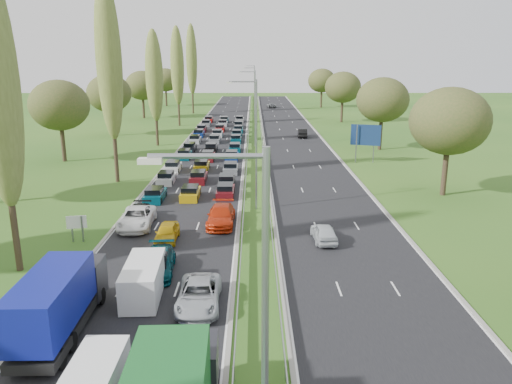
{
  "coord_description": "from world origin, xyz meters",
  "views": [
    {
      "loc": [
        4.24,
        -2.15,
        13.74
      ],
      "look_at": [
        4.47,
        43.64,
        1.5
      ],
      "focal_mm": 35.0,
      "sensor_mm": 36.0,
      "label": 1
    }
  ],
  "objects": [
    {
      "name": "far_carriageway",
      "position": [
        11.25,
        82.5,
        0.0
      ],
      "size": [
        10.5,
        215.0,
        0.04
      ],
      "primitive_type": "cube",
      "color": "black",
      "rests_on": "ground"
    },
    {
      "name": "near_car_7",
      "position": [
        -2.07,
        28.42,
        0.76
      ],
      "size": [
        2.42,
        5.22,
        1.48
      ],
      "primitive_type": "imported",
      "rotation": [
        0.0,
        0.0,
        0.07
      ],
      "color": "#043D46",
      "rests_on": "near_carriageway"
    },
    {
      "name": "woodland_right",
      "position": [
        24.0,
        66.67,
        7.68
      ],
      "size": [
        8.0,
        153.0,
        11.1
      ],
      "color": "#2D2116",
      "rests_on": "ground"
    },
    {
      "name": "far_car_2",
      "position": [
        9.44,
        144.23,
        0.71
      ],
      "size": [
        2.7,
        5.12,
        1.37
      ],
      "primitive_type": "imported",
      "rotation": [
        0.0,
        0.0,
        3.23
      ],
      "color": "slate",
      "rests_on": "far_carriageway"
    },
    {
      "name": "near_car_3",
      "position": [
        -5.93,
        39.29,
        0.69
      ],
      "size": [
        1.99,
        4.66,
        1.34
      ],
      "primitive_type": "imported",
      "rotation": [
        0.0,
        0.0,
        -0.03
      ],
      "color": "black",
      "rests_on": "near_carriageway"
    },
    {
      "name": "far_car_0",
      "position": [
        9.7,
        34.36,
        0.72
      ],
      "size": [
        1.88,
        4.2,
        1.4
      ],
      "primitive_type": "imported",
      "rotation": [
        0.0,
        0.0,
        3.19
      ],
      "color": "#B9BFC3",
      "rests_on": "far_carriageway"
    },
    {
      "name": "info_sign",
      "position": [
        -9.4,
        34.35,
        1.37
      ],
      "size": [
        1.49,
        0.41,
        2.1
      ],
      "color": "gray",
      "rests_on": "ground"
    },
    {
      "name": "white_van_rear",
      "position": [
        -2.3,
        25.31,
        1.08
      ],
      "size": [
        2.05,
        5.23,
        2.1
      ],
      "rotation": [
        0.0,
        0.0,
        0.05
      ],
      "color": "white",
      "rests_on": "near_carriageway"
    },
    {
      "name": "blue_lorry",
      "position": [
        -5.62,
        20.89,
        1.9
      ],
      "size": [
        2.39,
        8.62,
        3.64
      ],
      "rotation": [
        0.0,
        0.0,
        0.02
      ],
      "color": "black",
      "rests_on": "near_carriageway"
    },
    {
      "name": "near_car_10",
      "position": [
        1.11,
        23.8,
        0.74
      ],
      "size": [
        2.48,
        5.23,
        1.44
      ],
      "primitive_type": "imported",
      "rotation": [
        0.0,
        0.0,
        0.02
      ],
      "color": "#A6ABB0",
      "rests_on": "near_carriageway"
    },
    {
      "name": "ground",
      "position": [
        4.5,
        80.0,
        0.0
      ],
      "size": [
        260.0,
        260.0,
        0.0
      ],
      "primitive_type": "plane",
      "color": "#26531A",
      "rests_on": "ground"
    },
    {
      "name": "near_carriageway",
      "position": [
        -2.25,
        82.5,
        0.0
      ],
      "size": [
        10.5,
        215.0,
        0.04
      ],
      "primitive_type": "cube",
      "color": "black",
      "rests_on": "ground"
    },
    {
      "name": "central_reservation",
      "position": [
        4.5,
        82.5,
        0.55
      ],
      "size": [
        2.36,
        215.0,
        0.32
      ],
      "color": "gray",
      "rests_on": "ground"
    },
    {
      "name": "woodland_left",
      "position": [
        -22.0,
        62.63,
        7.68
      ],
      "size": [
        8.0,
        166.0,
        11.1
      ],
      "color": "#2D2116",
      "rests_on": "ground"
    },
    {
      "name": "poplar_row",
      "position": [
        -11.5,
        68.17,
        12.39
      ],
      "size": [
        2.8,
        127.8,
        22.44
      ],
      "color": "#2D2116",
      "rests_on": "ground"
    },
    {
      "name": "near_car_2",
      "position": [
        -5.59,
        37.8,
        0.82
      ],
      "size": [
        2.91,
        5.89,
        1.61
      ],
      "primitive_type": "imported",
      "rotation": [
        0.0,
        0.0,
        0.04
      ],
      "color": "white",
      "rests_on": "near_carriageway"
    },
    {
      "name": "direction_sign",
      "position": [
        19.4,
        64.76,
        3.57
      ],
      "size": [
        3.85,
        1.26,
        5.2
      ],
      "color": "gray",
      "rests_on": "ground"
    },
    {
      "name": "far_car_1",
      "position": [
        13.11,
        87.68,
        0.79
      ],
      "size": [
        1.92,
        4.75,
        1.53
      ],
      "primitive_type": "imported",
      "rotation": [
        0.0,
        0.0,
        3.08
      ],
      "color": "black",
      "rests_on": "far_carriageway"
    },
    {
      "name": "near_car_11",
      "position": [
        1.47,
        38.37,
        0.82
      ],
      "size": [
        2.35,
        5.56,
        1.6
      ],
      "primitive_type": "imported",
      "rotation": [
        0.0,
        0.0,
        -0.02
      ],
      "color": "#B8290B",
      "rests_on": "near_carriageway"
    },
    {
      "name": "near_car_8",
      "position": [
        -2.49,
        34.47,
        0.71
      ],
      "size": [
        1.65,
        4.07,
        1.38
      ],
      "primitive_type": "imported",
      "rotation": [
        0.0,
        0.0,
        0.01
      ],
      "color": "#BC950C",
      "rests_on": "near_carriageway"
    },
    {
      "name": "traffic_queue_fill",
      "position": [
        -2.24,
        77.66,
        0.44
      ],
      "size": [
        9.06,
        68.42,
        0.8
      ],
      "color": "#053F4C",
      "rests_on": "ground"
    },
    {
      "name": "lamp_columns",
      "position": [
        4.5,
        78.0,
        6.0
      ],
      "size": [
        0.18,
        140.18,
        12.0
      ],
      "color": "gray",
      "rests_on": "ground"
    }
  ]
}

